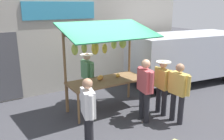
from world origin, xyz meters
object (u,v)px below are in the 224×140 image
at_px(parked_van, 183,54).
at_px(market_stall, 105,56).
at_px(vendor_with_sunhat, 87,74).
at_px(shopper_in_grey_tee, 162,83).
at_px(shopper_with_ponytail, 88,110).
at_px(shopper_with_shopping_bag, 178,89).
at_px(shopper_in_striped_shirt, 145,86).

bearing_deg(parked_van, market_stall, 15.41).
relative_size(vendor_with_sunhat, shopper_in_grey_tee, 1.01).
xyz_separation_m(vendor_with_sunhat, shopper_with_ponytail, (1.04, 2.23, -0.01)).
xyz_separation_m(market_stall, shopper_with_shopping_bag, (-1.14, 1.67, -0.67)).
height_order(vendor_with_sunhat, shopper_with_shopping_bag, shopper_with_shopping_bag).
bearing_deg(shopper_in_grey_tee, vendor_with_sunhat, 42.46).
xyz_separation_m(vendor_with_sunhat, parked_van, (-3.93, 0.15, 0.22)).
distance_m(vendor_with_sunhat, shopper_with_shopping_bag, 2.74).
xyz_separation_m(shopper_with_ponytail, shopper_with_shopping_bag, (-2.42, 0.13, 0.01)).
distance_m(shopper_with_shopping_bag, parked_van, 3.38).
bearing_deg(shopper_in_grey_tee, shopper_with_shopping_bag, -173.61).
bearing_deg(shopper_in_striped_shirt, shopper_with_shopping_bag, -117.93).
xyz_separation_m(market_stall, shopper_with_ponytail, (1.28, 1.53, -0.68)).
distance_m(market_stall, shopper_in_striped_shirt, 1.40).
relative_size(vendor_with_sunhat, shopper_in_striped_shirt, 0.94).
relative_size(shopper_in_grey_tee, parked_van, 0.33).
bearing_deg(parked_van, shopper_in_grey_tee, 39.86).
bearing_deg(market_stall, vendor_with_sunhat, -70.91).
height_order(vendor_with_sunhat, shopper_in_striped_shirt, shopper_in_striped_shirt).
height_order(market_stall, shopper_in_striped_shirt, market_stall).
xyz_separation_m(market_stall, parked_van, (-3.69, -0.54, -0.45)).
distance_m(shopper_with_ponytail, shopper_with_shopping_bag, 2.43).
xyz_separation_m(shopper_in_grey_tee, shopper_in_striped_shirt, (0.64, 0.05, 0.06)).
bearing_deg(vendor_with_sunhat, parked_van, 86.79).
height_order(shopper_in_grey_tee, shopper_with_ponytail, shopper_with_ponytail).
distance_m(shopper_in_striped_shirt, shopper_with_shopping_bag, 0.83).
relative_size(shopper_in_striped_shirt, parked_van, 0.36).
xyz_separation_m(vendor_with_sunhat, shopper_in_grey_tee, (-1.37, 1.80, -0.01)).
height_order(market_stall, shopper_with_ponytail, market_stall).
xyz_separation_m(vendor_with_sunhat, shopper_in_striped_shirt, (-0.73, 1.85, 0.05)).
distance_m(shopper_in_grey_tee, parked_van, 3.05).
bearing_deg(shopper_with_shopping_bag, market_stall, 31.32).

